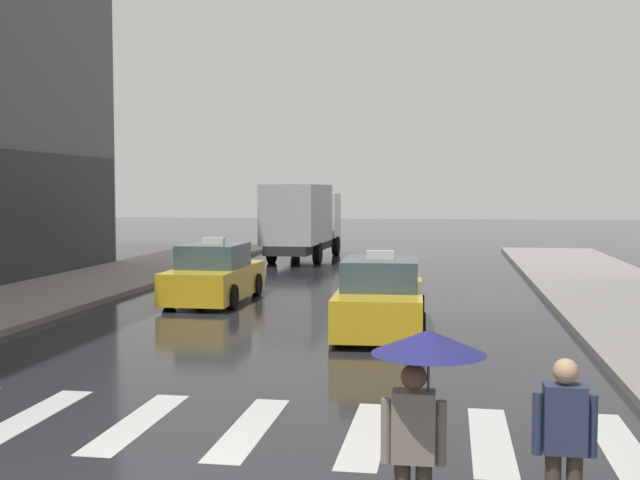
{
  "coord_description": "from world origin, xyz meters",
  "views": [
    {
      "loc": [
        3.32,
        -6.85,
        3.1
      ],
      "look_at": [
        0.88,
        8.0,
        2.15
      ],
      "focal_mm": 44.34,
      "sensor_mm": 36.0,
      "label": 1
    }
  ],
  "objects_px": {
    "taxi_second": "(215,276)",
    "pedestrian_plain_coat": "(564,439)",
    "box_truck": "(302,219)",
    "pedestrian_with_umbrella": "(423,380)",
    "taxi_lead": "(380,299)"
  },
  "relations": [
    {
      "from": "taxi_lead",
      "to": "pedestrian_with_umbrella",
      "type": "relative_size",
      "value": 2.37
    },
    {
      "from": "box_truck",
      "to": "taxi_second",
      "type": "bearing_deg",
      "value": -90.02
    },
    {
      "from": "pedestrian_with_umbrella",
      "to": "pedestrian_plain_coat",
      "type": "bearing_deg",
      "value": 19.48
    },
    {
      "from": "taxi_lead",
      "to": "box_truck",
      "type": "height_order",
      "value": "box_truck"
    },
    {
      "from": "taxi_lead",
      "to": "taxi_second",
      "type": "xyz_separation_m",
      "value": [
        -4.98,
        4.04,
        0.0
      ]
    },
    {
      "from": "taxi_lead",
      "to": "taxi_second",
      "type": "relative_size",
      "value": 1.01
    },
    {
      "from": "taxi_second",
      "to": "box_truck",
      "type": "relative_size",
      "value": 0.6
    },
    {
      "from": "pedestrian_with_umbrella",
      "to": "pedestrian_plain_coat",
      "type": "distance_m",
      "value": 1.41
    },
    {
      "from": "box_truck",
      "to": "pedestrian_with_umbrella",
      "type": "distance_m",
      "value": 28.49
    },
    {
      "from": "taxi_lead",
      "to": "box_truck",
      "type": "bearing_deg",
      "value": 106.07
    },
    {
      "from": "taxi_lead",
      "to": "box_truck",
      "type": "distance_m",
      "value": 18.01
    },
    {
      "from": "taxi_second",
      "to": "pedestrian_plain_coat",
      "type": "bearing_deg",
      "value": -62.22
    },
    {
      "from": "pedestrian_plain_coat",
      "to": "pedestrian_with_umbrella",
      "type": "bearing_deg",
      "value": -160.52
    },
    {
      "from": "pedestrian_with_umbrella",
      "to": "box_truck",
      "type": "bearing_deg",
      "value": 102.64
    },
    {
      "from": "taxi_second",
      "to": "taxi_lead",
      "type": "bearing_deg",
      "value": -39.06
    }
  ]
}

